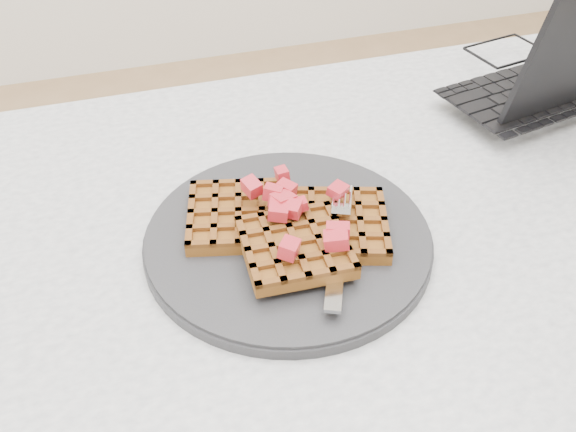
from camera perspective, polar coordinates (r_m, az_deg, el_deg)
The scene contains 6 objects.
table at distance 0.78m, azimuth 4.59°, elevation -8.66°, with size 1.20×0.80×0.75m.
plate at distance 0.69m, azimuth -0.00°, elevation -2.04°, with size 0.31×0.31×0.02m, color #242527.
waffles at distance 0.67m, azimuth 0.11°, elevation -1.03°, with size 0.23×0.19×0.03m.
strawberry_pile at distance 0.66m, azimuth -0.00°, elevation 0.93°, with size 0.15×0.15×0.02m, color #A10D1C, non-canonical shape.
fork at distance 0.66m, azimuth 4.49°, elevation -2.49°, with size 0.02×0.18×0.02m, color silver, non-canonical shape.
laptop at distance 1.02m, azimuth 22.33°, elevation 12.18°, with size 0.39×0.32×0.24m.
Camera 1 is at (-0.21, -0.47, 1.22)m, focal length 40.00 mm.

